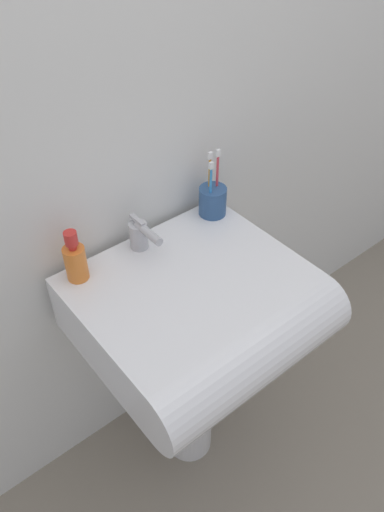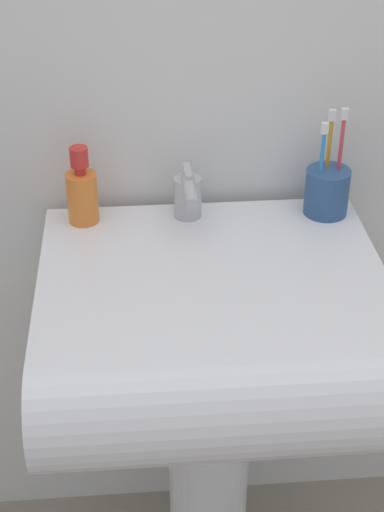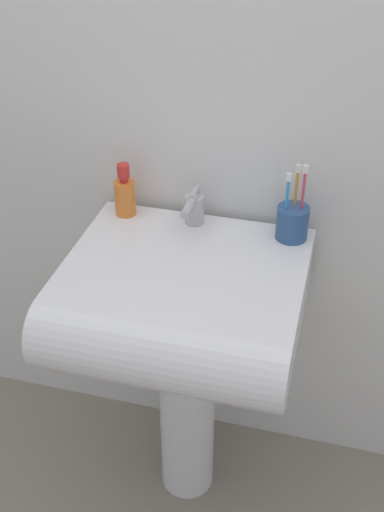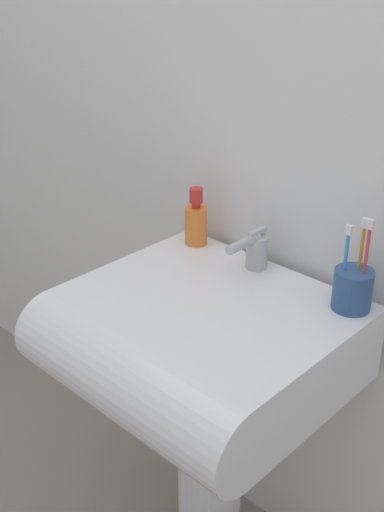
# 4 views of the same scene
# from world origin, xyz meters

# --- Properties ---
(sink_pedestal) EXTENTS (0.15, 0.15, 0.64)m
(sink_pedestal) POSITION_xyz_m (0.00, 0.00, 0.32)
(sink_pedestal) COLOR white
(sink_pedestal) RESTS_ON ground
(sink_basin) EXTENTS (0.57, 0.53, 0.17)m
(sink_basin) POSITION_xyz_m (0.00, -0.06, 0.73)
(sink_basin) COLOR white
(sink_basin) RESTS_ON sink_pedestal
(faucet) EXTENTS (0.05, 0.13, 0.09)m
(faucet) POSITION_xyz_m (-0.03, 0.17, 0.86)
(faucet) COLOR #B7B7BC
(faucet) RESTS_ON sink_basin
(toothbrush_cup) EXTENTS (0.08, 0.08, 0.20)m
(toothbrush_cup) POSITION_xyz_m (0.23, 0.17, 0.86)
(toothbrush_cup) COLOR #2D5184
(toothbrush_cup) RESTS_ON sink_basin
(soap_bottle) EXTENTS (0.05, 0.05, 0.14)m
(soap_bottle) POSITION_xyz_m (-0.21, 0.17, 0.87)
(soap_bottle) COLOR orange
(soap_bottle) RESTS_ON sink_basin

